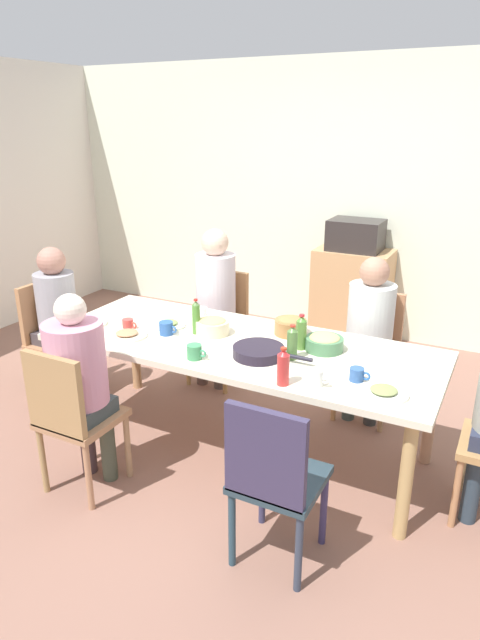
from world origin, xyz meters
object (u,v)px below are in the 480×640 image
Objects in this scene: plate_3 at (88,323)px; bowl_1 at (324,342)px; person_1 at (58,311)px; bottle_3 at (283,367)px; cup_1 at (202,314)px; microwave at (356,235)px; plate_2 at (384,392)px; serving_pan at (259,352)px; side_cabinet at (351,296)px; dining_table at (240,353)px; chair_4 at (221,320)px; chair_2 at (371,347)px; person_4 at (215,294)px; plate_0 at (168,324)px; chair_3 at (71,414)px; chair_5 at (274,476)px; chair_1 at (52,333)px; person_3 at (79,374)px; person_2 at (370,324)px; bowl_0 at (213,326)px; bottle_1 at (301,333)px; bowl_2 at (291,326)px; cup_3 at (128,324)px; cup_4 at (195,352)px; cup_5 at (317,378)px; bottle_2 at (292,343)px; cup_2 at (166,328)px; cup_0 at (357,374)px.

plate_3 is 1.59m from bowl_1.
person_1 is 5.68× the size of bottle_3.
microwave is (0.51, 1.90, 0.26)m from cup_1.
serving_pan is (-0.76, 0.14, 0.02)m from plate_2.
dining_table is at bearing -92.47° from side_cabinet.
chair_2 is at bearing 0.00° from chair_4.
person_1 is at bearing 180.00° from dining_table.
person_4 is 11.86× the size of cup_1.
plate_0 and plate_2 have the same top height.
plate_3 is 0.52× the size of serving_pan.
microwave is (0.71, 3.00, 0.53)m from chair_3.
chair_2 is at bearing 30.26° from cup_1.
chair_5 is (0.61, -0.85, -0.16)m from dining_table.
chair_2 is at bearing 21.02° from chair_1.
side_cabinet is at bearing 109.65° from plate_2.
chair_5 is at bearing -90.00° from chair_2.
plate_3 is 2.36× the size of cup_1.
chair_4 reaches higher than plate_2.
bottle_3 is (1.07, 0.36, 0.12)m from person_3.
dining_table is at bearing -128.81° from person_2.
bowl_0 is (0.33, 0.02, 0.04)m from plate_0.
side_cabinet is (0.32, 2.09, -0.34)m from bowl_0.
bottle_1 is at bearing 3.10° from bowl_0.
bowl_0 is 0.50m from bowl_2.
chair_1 is at bearing -177.51° from bottle_1.
plate_2 is 0.52× the size of microwave.
bottle_3 is (1.22, -0.27, 0.06)m from cup_3.
chair_5 is 0.94m from cup_4.
cup_5 is at bearing -29.36° from cup_1.
cup_1 reaches higher than plate_3.
side_cabinet is at bearing 92.59° from serving_pan.
microwave is (-0.28, 2.06, 0.20)m from bottle_1.
bottle_3 is at bearing -157.23° from cup_5.
bottle_2 is at bearing -2.23° from chair_1.
cup_5 reaches higher than cup_2.
chair_3 is 1.71m from chair_4.
serving_pan is 0.38m from cup_4.
cup_1 is (-1.04, -0.60, 0.27)m from chair_2.
person_1 is 9.71× the size of cup_4.
bowl_1 is (1.12, -0.63, 0.03)m from person_4.
bottle_1 is 2.09m from microwave.
person_4 is at bearing 146.04° from cup_0.
cup_4 is (-1.08, -0.06, 0.03)m from plate_2.
chair_2 is at bearing -68.03° from side_cabinet.
plate_0 is 1.55m from plate_2.
cup_1 is at bearing 157.76° from bottle_2.
person_2 is 10.54× the size of cup_0.
serving_pan is at bearing -50.67° from chair_4.
bowl_1 reaches higher than plate_3.
chair_1 is 1.16m from cup_2.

